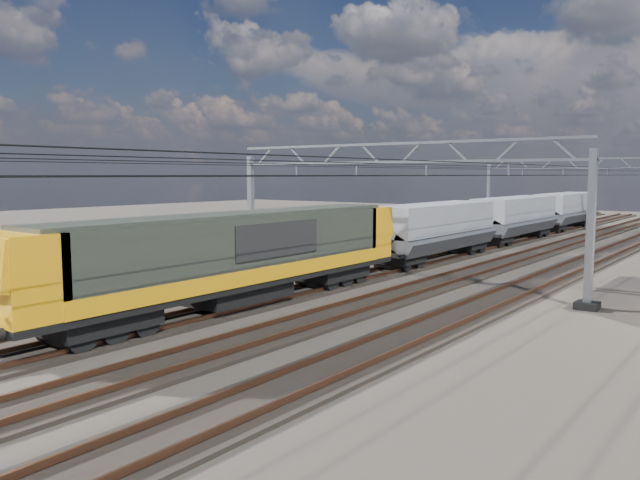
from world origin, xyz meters
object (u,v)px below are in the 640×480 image
Objects in this scene: hopper_wagon_mid at (515,215)px; locomotive at (238,253)px; catenary_gantry_far at (584,192)px; hopper_wagon_lead at (435,227)px; catenary_gantry_mid at (390,207)px; trackside_cabinet at (4,288)px; hopper_wagon_third at (566,208)px.

locomotive is at bearing -90.00° from hopper_wagon_mid.
catenary_gantry_far is 1.53× the size of hopper_wagon_lead.
locomotive is at bearing -102.99° from catenary_gantry_mid.
catenary_gantry_far is 0.94× the size of locomotive.
locomotive is 16.14× the size of trackside_cabinet.
hopper_wagon_lead is 9.95× the size of trackside_cabinet.
trackside_cabinet is (-7.03, -6.17, -1.33)m from locomotive.
catenary_gantry_far reaches higher than hopper_wagon_lead.
trackside_cabinet is (-9.03, -50.84, -2.91)m from catenary_gantry_far.
hopper_wagon_mid is (-2.00, 23.23, -1.67)m from catenary_gantry_mid.
catenary_gantry_far is at bearing 87.44° from locomotive.
catenary_gantry_mid reaches higher than hopper_wagon_third.
locomotive is 9.45m from trackside_cabinet.
hopper_wagon_lead is at bearing 90.00° from locomotive.
trackside_cabinet is (-7.03, -23.87, -1.24)m from hopper_wagon_lead.
hopper_wagon_lead is at bearing -90.00° from hopper_wagon_mid.
locomotive is at bearing -92.56° from catenary_gantry_far.
hopper_wagon_third is at bearing 90.00° from hopper_wagon_mid.
locomotive is at bearing -90.00° from hopper_wagon_third.
catenary_gantry_far is at bearing 61.20° from trackside_cabinet.
catenary_gantry_mid is at bearing 39.95° from trackside_cabinet.
hopper_wagon_third is (-2.00, 1.43, -1.67)m from catenary_gantry_far.
catenary_gantry_far is (0.00, 36.00, 0.00)m from catenary_gantry_mid.
trackside_cabinet is (-9.03, -14.84, -2.91)m from catenary_gantry_mid.
hopper_wagon_lead is (-2.00, 9.03, -1.67)m from catenary_gantry_mid.
locomotive reaches higher than hopper_wagon_mid.
catenary_gantry_far is 1.53× the size of hopper_wagon_mid.
catenary_gantry_mid reaches higher than trackside_cabinet.
locomotive is (-2.00, -8.67, -1.58)m from catenary_gantry_mid.
catenary_gantry_far reaches higher than hopper_wagon_mid.
hopper_wagon_mid is at bearing 94.92° from catenary_gantry_mid.
catenary_gantry_far is 13.04m from hopper_wagon_mid.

